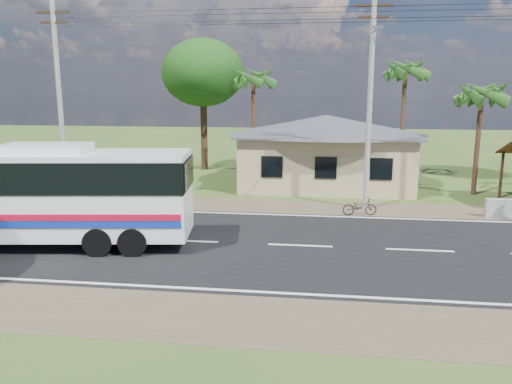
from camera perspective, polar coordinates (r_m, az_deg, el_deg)
ground at (r=19.53m, az=5.06°, el=-6.16°), size 120.00×120.00×0.00m
road at (r=19.52m, az=5.06°, el=-6.14°), size 120.00×16.00×0.03m
house at (r=31.75m, az=7.98°, el=5.55°), size 12.40×10.00×5.00m
utility_poles at (r=25.14m, az=12.16°, el=10.97°), size 32.80×2.22×11.00m
palm_near at (r=30.86m, az=24.42°, el=10.18°), size 2.80×2.80×6.70m
palm_mid at (r=34.51m, az=16.73°, el=13.17°), size 2.80×2.80×8.20m
palm_far at (r=34.91m, az=-0.30°, el=12.84°), size 2.80×2.80×7.70m
tree_behind_house at (r=37.62m, az=-6.10°, el=13.36°), size 6.00×6.00×9.61m
coach_bus at (r=20.89m, az=-25.26°, el=0.35°), size 13.01×4.38×3.97m
motorcycle at (r=24.50m, az=11.76°, el=-1.64°), size 1.70×0.81×0.86m
small_car at (r=25.92m, az=-24.45°, el=-1.28°), size 1.59×3.72×1.25m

